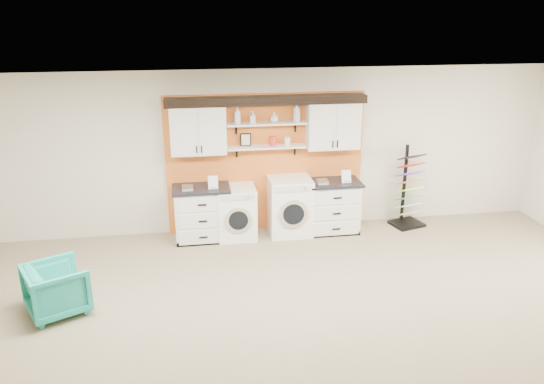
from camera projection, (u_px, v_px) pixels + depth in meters
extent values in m
plane|color=gray|center=(317.00, 367.00, 5.85)|extent=(10.00, 10.00, 0.00)
plane|color=white|center=(326.00, 116.00, 4.92)|extent=(10.00, 10.00, 0.00)
plane|color=beige|center=(265.00, 151.00, 9.11)|extent=(10.00, 0.00, 10.00)
cube|color=#D16523|center=(265.00, 163.00, 9.15)|extent=(3.40, 0.07, 2.40)
cube|color=white|center=(198.00, 129.00, 8.60)|extent=(0.90, 0.34, 0.84)
cube|color=white|center=(184.00, 132.00, 8.41)|extent=(0.42, 0.01, 0.78)
cube|color=white|center=(212.00, 131.00, 8.47)|extent=(0.42, 0.01, 0.78)
cube|color=white|center=(333.00, 124.00, 8.93)|extent=(0.90, 0.34, 0.84)
cube|color=white|center=(323.00, 127.00, 8.74)|extent=(0.42, 0.01, 0.78)
cube|color=white|center=(349.00, 126.00, 8.80)|extent=(0.42, 0.01, 0.78)
cube|color=white|center=(267.00, 147.00, 8.89)|extent=(1.32, 0.28, 0.03)
cube|color=white|center=(267.00, 123.00, 8.75)|extent=(1.32, 0.28, 0.03)
cube|color=black|center=(266.00, 99.00, 8.64)|extent=(3.30, 0.40, 0.10)
cube|color=black|center=(268.00, 105.00, 8.48)|extent=(3.30, 0.04, 0.04)
cube|color=black|center=(246.00, 140.00, 8.84)|extent=(0.18, 0.02, 0.22)
cube|color=beige|center=(246.00, 140.00, 8.83)|extent=(0.14, 0.01, 0.18)
cylinder|color=red|center=(273.00, 141.00, 8.87)|extent=(0.11, 0.11, 0.16)
cylinder|color=silver|center=(287.00, 141.00, 8.91)|extent=(0.10, 0.10, 0.14)
cube|color=white|center=(202.00, 214.00, 8.94)|extent=(0.89, 0.60, 0.89)
cube|color=black|center=(204.00, 243.00, 8.83)|extent=(0.89, 0.06, 0.07)
cube|color=black|center=(201.00, 188.00, 8.79)|extent=(0.95, 0.66, 0.04)
cube|color=white|center=(202.00, 205.00, 8.56)|extent=(0.81, 0.02, 0.25)
cube|color=white|center=(203.00, 221.00, 8.66)|extent=(0.81, 0.02, 0.25)
cube|color=white|center=(204.00, 237.00, 8.75)|extent=(0.81, 0.02, 0.25)
cube|color=white|center=(332.00, 207.00, 9.27)|extent=(0.88, 0.60, 0.88)
cube|color=black|center=(335.00, 234.00, 9.16)|extent=(0.88, 0.06, 0.07)
cube|color=black|center=(333.00, 182.00, 9.12)|extent=(0.94, 0.66, 0.04)
cube|color=white|center=(337.00, 198.00, 8.90)|extent=(0.80, 0.02, 0.24)
cube|color=white|center=(337.00, 213.00, 8.99)|extent=(0.80, 0.02, 0.24)
cube|color=white|center=(336.00, 229.00, 9.08)|extent=(0.80, 0.02, 0.24)
cube|color=white|center=(236.00, 212.00, 9.02)|extent=(0.64, 0.66, 0.90)
cube|color=silver|center=(238.00, 197.00, 8.59)|extent=(0.55, 0.02, 0.09)
cylinder|color=silver|center=(238.00, 220.00, 8.72)|extent=(0.45, 0.05, 0.45)
cylinder|color=black|center=(238.00, 221.00, 8.69)|extent=(0.32, 0.03, 0.32)
cube|color=white|center=(290.00, 206.00, 9.14)|extent=(0.72, 0.66, 1.00)
cube|color=silver|center=(294.00, 189.00, 8.69)|extent=(0.61, 0.02, 0.11)
cylinder|color=silver|center=(293.00, 214.00, 8.84)|extent=(0.51, 0.05, 0.51)
cylinder|color=black|center=(294.00, 214.00, 8.81)|extent=(0.36, 0.03, 0.36)
cube|color=black|center=(407.00, 224.00, 9.62)|extent=(0.63, 0.57, 0.05)
cube|color=black|center=(404.00, 183.00, 9.51)|extent=(0.05, 0.05, 1.42)
cube|color=#AFAE49|center=(407.00, 213.00, 9.57)|extent=(0.50, 0.36, 0.13)
cube|color=silver|center=(408.00, 206.00, 9.52)|extent=(0.50, 0.36, 0.13)
cube|color=#248748|center=(408.00, 198.00, 9.47)|extent=(0.50, 0.36, 0.13)
cube|color=#BCFF1A|center=(409.00, 190.00, 9.42)|extent=(0.50, 0.36, 0.13)
cube|color=#C7585B|center=(410.00, 182.00, 9.37)|extent=(0.50, 0.36, 0.13)
cube|color=#5938C6|center=(411.00, 174.00, 9.32)|extent=(0.50, 0.36, 0.13)
cube|color=red|center=(411.00, 165.00, 9.27)|extent=(0.50, 0.36, 0.13)
cube|color=black|center=(412.00, 157.00, 9.22)|extent=(0.50, 0.36, 0.13)
imported|color=teal|center=(57.00, 289.00, 6.81)|extent=(0.97, 0.96, 0.66)
imported|color=silver|center=(237.00, 115.00, 8.63)|extent=(0.15, 0.15, 0.28)
imported|color=silver|center=(253.00, 117.00, 8.68)|extent=(0.10, 0.10, 0.19)
imported|color=silver|center=(274.00, 117.00, 8.74)|extent=(0.19, 0.19, 0.17)
imported|color=silver|center=(297.00, 112.00, 8.77)|extent=(0.13, 0.13, 0.33)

